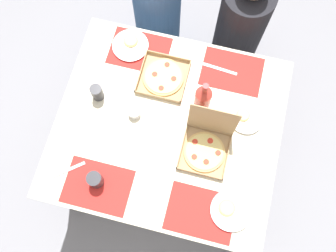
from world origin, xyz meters
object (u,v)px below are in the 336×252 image
plate_far_right (246,118)px  plate_near_right (130,45)px  pizza_box_corner_right (206,145)px  plate_middle (231,210)px  soda_bottle (202,100)px  diner_right_seat (238,34)px  pizza_box_center (163,77)px  cup_spare (97,93)px  diner_left_seat (158,16)px  condiment_bowl (134,113)px  cup_red (95,180)px

plate_far_right → plate_near_right: (-0.77, 0.29, 0.00)m
pizza_box_corner_right → plate_near_right: size_ratio=1.34×
pizza_box_corner_right → plate_middle: size_ratio=1.34×
plate_near_right → soda_bottle: soda_bottle is taller
diner_right_seat → plate_far_right: bearing=-78.9°
pizza_box_center → diner_right_seat: bearing=54.9°
plate_near_right → cup_spare: cup_spare is taller
pizza_box_center → diner_left_seat: bearing=108.6°
pizza_box_corner_right → pizza_box_center: (-0.33, 0.35, -0.03)m
soda_bottle → diner_right_seat: (0.13, 0.68, -0.37)m
soda_bottle → plate_middle: bearing=-61.8°
plate_far_right → diner_left_seat: (-0.71, 0.68, -0.23)m
soda_bottle → condiment_bowl: soda_bottle is taller
cup_red → condiment_bowl: 0.44m
pizza_box_corner_right → diner_left_seat: diner_left_seat is taller
condiment_bowl → diner_left_seat: size_ratio=0.06×
plate_middle → condiment_bowl: size_ratio=3.13×
plate_far_right → diner_right_seat: 0.74m
condiment_bowl → diner_right_seat: 0.98m
soda_bottle → cup_spare: (-0.59, -0.07, -0.08)m
condiment_bowl → diner_right_seat: size_ratio=0.06×
pizza_box_corner_right → cup_red: 0.62m
plate_near_right → cup_spare: bearing=-103.9°
plate_near_right → diner_left_seat: (0.06, 0.39, -0.23)m
pizza_box_corner_right → plate_near_right: (-0.58, 0.51, -0.04)m
diner_left_seat → diner_right_seat: bearing=0.0°
cup_spare → diner_left_seat: diner_left_seat is taller
diner_left_seat → plate_far_right: bearing=-43.9°
plate_middle → pizza_box_center: bearing=129.2°
pizza_box_corner_right → cup_red: (-0.53, -0.33, 0.01)m
plate_middle → soda_bottle: 0.61m
cup_red → diner_right_seat: bearing=64.7°
plate_near_right → plate_middle: size_ratio=1.00×
plate_far_right → plate_middle: size_ratio=0.89×
pizza_box_center → diner_right_seat: 0.72m
plate_far_right → diner_left_seat: 1.01m
pizza_box_corner_right → cup_spare: (-0.67, 0.15, 0.01)m
pizza_box_center → condiment_bowl: (-0.10, -0.26, 0.01)m
pizza_box_center → pizza_box_corner_right: bearing=-46.7°
cup_spare → cup_red: bearing=-73.6°
plate_near_right → diner_right_seat: diner_right_seat is taller
cup_red → diner_right_seat: diner_right_seat is taller
pizza_box_center → diner_right_seat: (0.39, 0.55, -0.25)m
cup_spare → diner_right_seat: size_ratio=0.09×
plate_middle → plate_near_right: bearing=133.8°
plate_far_right → pizza_box_corner_right: bearing=-129.8°
plate_middle → soda_bottle: bearing=118.2°
cup_red → pizza_box_center: bearing=74.0°
plate_middle → diner_left_seat: 1.43m
plate_near_right → cup_spare: 0.38m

